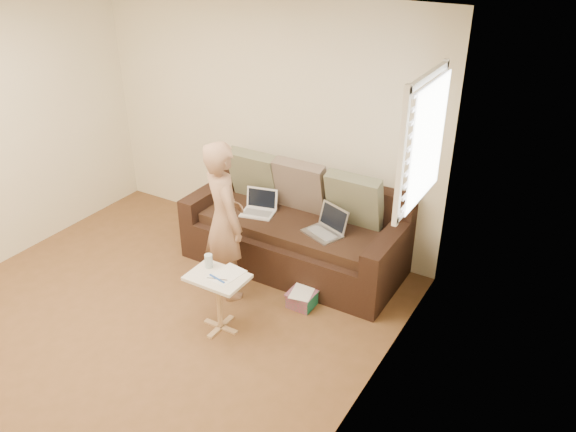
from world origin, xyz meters
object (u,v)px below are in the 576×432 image
object	(u,v)px
sofa	(294,228)
side_table	(219,302)
drinking_glass	(209,261)
laptop_silver	(322,234)
striped_box	(302,298)
laptop_white	(258,214)
person	(224,220)

from	to	relation	value
sofa	side_table	distance (m)	1.23
side_table	drinking_glass	world-z (taller)	drinking_glass
sofa	side_table	bearing A→B (deg)	-91.71
laptop_silver	drinking_glass	distance (m)	1.18
drinking_glass	striped_box	bearing A→B (deg)	43.32
laptop_silver	sofa	bearing A→B (deg)	-175.12
side_table	sofa	bearing A→B (deg)	88.29
drinking_glass	striped_box	world-z (taller)	drinking_glass
side_table	striped_box	bearing A→B (deg)	54.63
sofa	laptop_white	distance (m)	0.40
person	side_table	distance (m)	0.76
laptop_silver	side_table	world-z (taller)	laptop_silver
laptop_white	drinking_glass	world-z (taller)	drinking_glass
laptop_white	person	world-z (taller)	person
sofa	laptop_silver	world-z (taller)	sofa
side_table	person	bearing A→B (deg)	118.99
laptop_white	side_table	xyz separation A→B (m)	(0.34, -1.14, -0.25)
laptop_white	drinking_glass	distance (m)	1.09
sofa	side_table	size ratio (longest dim) A/B	4.01
sofa	person	distance (m)	0.86
striped_box	person	bearing A→B (deg)	-168.51
person	drinking_glass	bearing A→B (deg)	140.82
laptop_silver	laptop_white	world-z (taller)	same
side_table	drinking_glass	bearing A→B (deg)	151.89
laptop_white	drinking_glass	xyz separation A→B (m)	(0.20, -1.06, 0.09)
person	drinking_glass	world-z (taller)	person
laptop_white	striped_box	xyz separation A→B (m)	(0.81, -0.49, -0.44)
sofa	drinking_glass	distance (m)	1.18
person	laptop_white	bearing A→B (deg)	-50.41
person	side_table	world-z (taller)	person
side_table	laptop_silver	bearing A→B (deg)	69.70
laptop_silver	striped_box	world-z (taller)	laptop_silver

